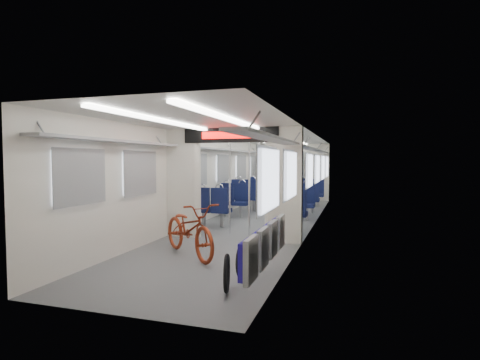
% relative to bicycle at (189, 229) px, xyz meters
% --- Properties ---
extents(carriage, '(12.00, 12.02, 2.31)m').
position_rel_bicycle_xyz_m(carriage, '(0.26, 3.26, 1.03)').
color(carriage, '#515456').
rests_on(carriage, ground).
extents(bicycle, '(1.76, 1.63, 0.94)m').
position_rel_bicycle_xyz_m(bicycle, '(0.00, 0.00, 0.00)').
color(bicycle, maroon).
rests_on(bicycle, ground).
extents(flip_bench, '(0.12, 2.07, 0.48)m').
position_rel_bicycle_xyz_m(flip_bench, '(1.62, -1.17, 0.11)').
color(flip_bench, gray).
rests_on(flip_bench, carriage).
extents(bike_hoop_a, '(0.17, 0.48, 0.49)m').
position_rel_bicycle_xyz_m(bike_hoop_a, '(1.19, -1.49, -0.25)').
color(bike_hoop_a, black).
rests_on(bike_hoop_a, ground).
extents(bike_hoop_b, '(0.06, 0.50, 0.50)m').
position_rel_bicycle_xyz_m(bike_hoop_b, '(1.21, -0.87, -0.24)').
color(bike_hoop_b, black).
rests_on(bike_hoop_b, ground).
extents(bike_hoop_c, '(0.17, 0.43, 0.44)m').
position_rel_bicycle_xyz_m(bike_hoop_c, '(1.26, -0.45, -0.27)').
color(bike_hoop_c, black).
rests_on(bike_hoop_c, ground).
extents(seat_bay_near_left, '(0.90, 2.01, 1.08)m').
position_rel_bicycle_xyz_m(seat_bay_near_left, '(-0.67, 3.64, 0.07)').
color(seat_bay_near_left, '#0C1135').
rests_on(seat_bay_near_left, ground).
extents(seat_bay_near_right, '(0.92, 2.10, 1.11)m').
position_rel_bicycle_xyz_m(seat_bay_near_right, '(1.20, 3.65, 0.08)').
color(seat_bay_near_right, '#0C1135').
rests_on(seat_bay_near_right, ground).
extents(seat_bay_far_left, '(0.94, 2.20, 1.14)m').
position_rel_bicycle_xyz_m(seat_bay_far_left, '(-0.67, 6.82, 0.09)').
color(seat_bay_far_left, '#0C1135').
rests_on(seat_bay_far_left, ground).
extents(seat_bay_far_right, '(0.91, 2.06, 1.10)m').
position_rel_bicycle_xyz_m(seat_bay_far_right, '(1.20, 6.83, 0.07)').
color(seat_bay_far_right, '#0C1135').
rests_on(seat_bay_far_right, ground).
extents(stanchion_near_left, '(0.04, 0.04, 2.30)m').
position_rel_bicycle_xyz_m(stanchion_near_left, '(0.03, 2.09, 0.68)').
color(stanchion_near_left, silver).
rests_on(stanchion_near_left, ground).
extents(stanchion_near_right, '(0.05, 0.05, 2.30)m').
position_rel_bicycle_xyz_m(stanchion_near_right, '(0.50, 2.00, 0.68)').
color(stanchion_near_right, silver).
rests_on(stanchion_near_right, ground).
extents(stanchion_far_left, '(0.04, 0.04, 2.30)m').
position_rel_bicycle_xyz_m(stanchion_far_left, '(-0.12, 5.35, 0.68)').
color(stanchion_far_left, silver).
rests_on(stanchion_far_left, ground).
extents(stanchion_far_right, '(0.04, 0.04, 2.30)m').
position_rel_bicycle_xyz_m(stanchion_far_right, '(0.53, 5.18, 0.68)').
color(stanchion_far_right, silver).
rests_on(stanchion_far_right, ground).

